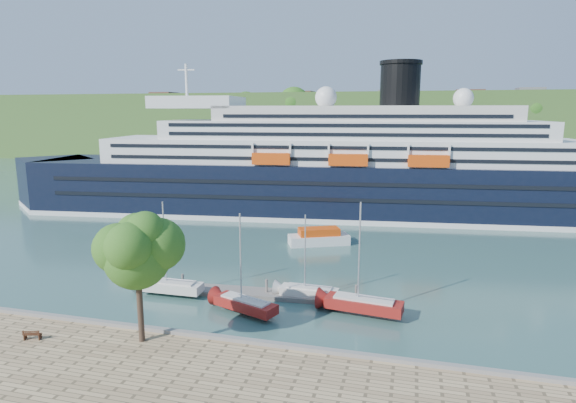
# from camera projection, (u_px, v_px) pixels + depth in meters

# --- Properties ---
(ground) EXTENTS (400.00, 400.00, 0.00)m
(ground) POSITION_uv_depth(u_px,v_px,m) (160.00, 342.00, 38.49)
(ground) COLOR #325955
(ground) RESTS_ON ground
(far_hillside) EXTENTS (400.00, 50.00, 24.00)m
(far_hillside) POSITION_uv_depth(u_px,v_px,m) (361.00, 128.00, 174.06)
(far_hillside) COLOR #385923
(far_hillside) RESTS_ON ground
(quay_coping) EXTENTS (220.00, 0.50, 0.30)m
(quay_coping) POSITION_uv_depth(u_px,v_px,m) (158.00, 330.00, 38.09)
(quay_coping) COLOR slate
(quay_coping) RESTS_ON promenade
(cruise_ship) EXTENTS (118.80, 30.71, 26.41)m
(cruise_ship) POSITION_uv_depth(u_px,v_px,m) (325.00, 140.00, 83.76)
(cruise_ship) COLOR black
(cruise_ship) RESTS_ON ground
(park_bench) EXTENTS (1.46, 0.91, 0.87)m
(park_bench) POSITION_uv_depth(u_px,v_px,m) (32.00, 334.00, 36.71)
(park_bench) COLOR #4D2916
(park_bench) RESTS_ON promenade
(promenade_tree) EXTENTS (6.60, 6.60, 10.94)m
(promenade_tree) POSITION_uv_depth(u_px,v_px,m) (138.00, 272.00, 35.54)
(promenade_tree) COLOR #255616
(promenade_tree) RESTS_ON promenade
(floating_pontoon) EXTENTS (19.99, 3.89, 0.44)m
(floating_pontoon) POSITION_uv_depth(u_px,v_px,m) (245.00, 293.00, 48.32)
(floating_pontoon) COLOR gray
(floating_pontoon) RESTS_ON ground
(sailboat_white_near) EXTENTS (7.08, 2.05, 9.11)m
(sailboat_white_near) POSITION_uv_depth(u_px,v_px,m) (169.00, 252.00, 47.30)
(sailboat_white_near) COLOR silver
(sailboat_white_near) RESTS_ON ground
(sailboat_red) EXTENTS (7.13, 4.20, 8.91)m
(sailboat_red) POSITION_uv_depth(u_px,v_px,m) (245.00, 267.00, 42.92)
(sailboat_red) COLOR maroon
(sailboat_red) RESTS_ON ground
(sailboat_white_far) EXTENTS (6.33, 1.94, 8.11)m
(sailboat_white_far) POSITION_uv_depth(u_px,v_px,m) (309.00, 260.00, 46.32)
(sailboat_white_far) COLOR silver
(sailboat_white_far) RESTS_ON ground
(tender_launch) EXTENTS (8.81, 6.08, 2.31)m
(tender_launch) POSITION_uv_depth(u_px,v_px,m) (319.00, 236.00, 66.33)
(tender_launch) COLOR #D4440C
(tender_launch) RESTS_ON ground
(sailboat_extra) EXTENTS (7.88, 3.04, 9.92)m
(sailboat_extra) POSITION_uv_depth(u_px,v_px,m) (365.00, 263.00, 42.58)
(sailboat_extra) COLOR maroon
(sailboat_extra) RESTS_ON ground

